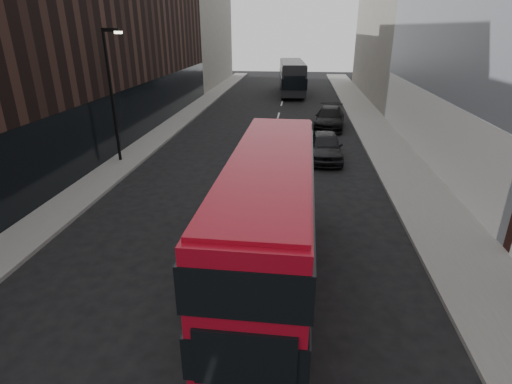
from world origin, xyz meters
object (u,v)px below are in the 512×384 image
(car_a, at_px, (325,146))
(red_bus, at_px, (270,215))
(car_b, at_px, (298,137))
(street_lamp, at_px, (112,88))
(grey_bus, at_px, (292,77))
(car_c, at_px, (330,118))

(car_a, bearing_deg, red_bus, -100.96)
(car_b, bearing_deg, car_a, -49.00)
(red_bus, xyz_separation_m, car_b, (0.71, 14.47, -1.43))
(street_lamp, xyz_separation_m, grey_bus, (9.02, 26.48, -2.24))
(red_bus, bearing_deg, street_lamp, 132.13)
(red_bus, height_order, car_c, red_bus)
(street_lamp, xyz_separation_m, car_b, (10.01, 3.83, -3.40))
(red_bus, distance_m, grey_bus, 37.12)
(street_lamp, height_order, car_c, street_lamp)
(street_lamp, distance_m, grey_bus, 28.06)
(street_lamp, bearing_deg, car_b, 20.92)
(street_lamp, height_order, car_a, street_lamp)
(car_a, bearing_deg, grey_bus, 95.47)
(street_lamp, bearing_deg, car_a, 9.12)
(street_lamp, xyz_separation_m, car_c, (12.36, 9.91, -3.42))
(grey_bus, bearing_deg, street_lamp, -112.91)
(grey_bus, relative_size, car_c, 2.17)
(car_b, relative_size, car_c, 0.91)
(car_a, height_order, car_c, car_a)
(street_lamp, relative_size, red_bus, 0.71)
(red_bus, bearing_deg, car_b, 88.17)
(car_a, height_order, car_b, car_a)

